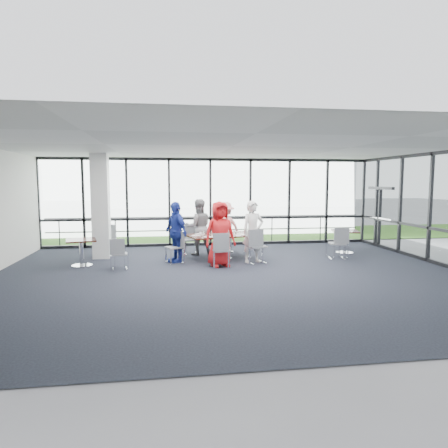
{
  "coord_description": "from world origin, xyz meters",
  "views": [
    {
      "loc": [
        -1.61,
        -9.61,
        2.33
      ],
      "look_at": [
        0.07,
        2.0,
        1.1
      ],
      "focal_mm": 32.0,
      "sensor_mm": 36.0,
      "label": 1
    }
  ],
  "objects": [
    {
      "name": "chair_spare_r",
      "position": [
        3.52,
        1.77,
        0.47
      ],
      "size": [
        0.55,
        0.55,
        0.95
      ],
      "primitive_type": null,
      "rotation": [
        0.0,
        0.0,
        -0.21
      ],
      "color": "gray",
      "rests_on": "ground"
    },
    {
      "name": "diner_far_left",
      "position": [
        -0.6,
        3.1,
        0.9
      ],
      "size": [
        0.92,
        0.63,
        1.79
      ],
      "primitive_type": "imported",
      "rotation": [
        0.0,
        0.0,
        3.25
      ],
      "color": "slate",
      "rests_on": "ground"
    },
    {
      "name": "side_table_left",
      "position": [
        -3.97,
        1.8,
        0.62
      ],
      "size": [
        0.94,
        0.94,
        0.75
      ],
      "rotation": [
        0.0,
        0.0,
        0.23
      ],
      "color": "#34190F",
      "rests_on": "ground"
    },
    {
      "name": "menu_c",
      "position": [
        0.1,
        2.8,
        0.75
      ],
      "size": [
        0.34,
        0.33,
        0.0
      ],
      "primitive_type": "cube",
      "rotation": [
        0.0,
        0.0,
        0.64
      ],
      "color": "white",
      "rests_on": "main_table"
    },
    {
      "name": "diner_near_left",
      "position": [
        -0.16,
        1.23,
        0.91
      ],
      "size": [
        1.0,
        0.78,
        1.81
      ],
      "primitive_type": "imported",
      "rotation": [
        0.0,
        0.0,
        0.25
      ],
      "color": "red",
      "rests_on": "ground"
    },
    {
      "name": "chair_main_fr",
      "position": [
        0.32,
        3.49,
        0.47
      ],
      "size": [
        0.56,
        0.56,
        0.95
      ],
      "primitive_type": null,
      "rotation": [
        0.0,
        0.0,
        3.38
      ],
      "color": "gray",
      "rests_on": "ground"
    },
    {
      "name": "chair_main_nl",
      "position": [
        -0.14,
        1.09,
        0.47
      ],
      "size": [
        0.52,
        0.52,
        0.94
      ],
      "primitive_type": null,
      "rotation": [
        0.0,
        0.0,
        0.13
      ],
      "color": "gray",
      "rests_on": "ground"
    },
    {
      "name": "menu_a",
      "position": [
        -0.01,
        1.78,
        0.75
      ],
      "size": [
        0.35,
        0.28,
        0.0
      ],
      "primitive_type": "cube",
      "rotation": [
        0.0,
        0.0,
        0.23
      ],
      "color": "white",
      "rests_on": "main_table"
    },
    {
      "name": "side_table_right",
      "position": [
        4.2,
        2.69,
        0.63
      ],
      "size": [
        1.02,
        1.02,
        0.75
      ],
      "rotation": [
        0.0,
        0.0,
        -0.29
      ],
      "color": "#34190F",
      "rests_on": "ground"
    },
    {
      "name": "tumbler_d",
      "position": [
        -0.55,
        1.99,
        0.83
      ],
      "size": [
        0.08,
        0.08,
        0.15
      ],
      "primitive_type": "cylinder",
      "color": "white",
      "rests_on": "main_table"
    },
    {
      "name": "chair_spare_lb",
      "position": [
        -3.38,
        3.36,
        0.47
      ],
      "size": [
        0.57,
        0.57,
        0.95
      ],
      "primitive_type": null,
      "rotation": [
        0.0,
        0.0,
        2.86
      ],
      "color": "gray",
      "rests_on": "ground"
    },
    {
      "name": "ceiling",
      "position": [
        0.0,
        0.0,
        3.2
      ],
      "size": [
        12.0,
        10.0,
        0.04
      ],
      "primitive_type": "cube",
      "color": "silver",
      "rests_on": "ground"
    },
    {
      "name": "floor",
      "position": [
        0.0,
        0.0,
        -0.01
      ],
      "size": [
        12.0,
        10.0,
        0.02
      ],
      "primitive_type": "cube",
      "color": "black",
      "rests_on": "ground"
    },
    {
      "name": "wall_front",
      "position": [
        0.0,
        -5.0,
        1.6
      ],
      "size": [
        12.0,
        0.1,
        3.2
      ],
      "primitive_type": "cube",
      "color": "silver",
      "rests_on": "ground"
    },
    {
      "name": "structural_column",
      "position": [
        -3.6,
        3.0,
        1.6
      ],
      "size": [
        0.5,
        0.5,
        3.2
      ],
      "primitive_type": "cube",
      "color": "white",
      "rests_on": "ground"
    },
    {
      "name": "chair_main_fl",
      "position": [
        -0.84,
        3.23,
        0.47
      ],
      "size": [
        0.53,
        0.53,
        0.94
      ],
      "primitive_type": null,
      "rotation": [
        0.0,
        0.0,
        3.3
      ],
      "color": "gray",
      "rests_on": "ground"
    },
    {
      "name": "condiment_caddy",
      "position": [
        0.11,
        2.36,
        0.77
      ],
      "size": [
        0.1,
        0.07,
        0.04
      ],
      "primitive_type": "cube",
      "color": "black",
      "rests_on": "main_table"
    },
    {
      "name": "hangar_main",
      "position": [
        4.0,
        32.0,
        3.0
      ],
      "size": [
        24.0,
        10.0,
        6.0
      ],
      "primitive_type": "cube",
      "color": "silver",
      "rests_on": "ground"
    },
    {
      "name": "tumbler_a",
      "position": [
        -0.15,
        1.94,
        0.83
      ],
      "size": [
        0.08,
        0.08,
        0.15
      ],
      "primitive_type": "cylinder",
      "color": "white",
      "rests_on": "main_table"
    },
    {
      "name": "exit_door",
      "position": [
        6.0,
        3.75,
        1.05
      ],
      "size": [
        0.12,
        1.6,
        2.1
      ],
      "primitive_type": "cube",
      "color": "black",
      "rests_on": "ground"
    },
    {
      "name": "guard_rail",
      "position": [
        0.0,
        5.6,
        0.5
      ],
      "size": [
        12.0,
        0.06,
        0.06
      ],
      "primitive_type": "cylinder",
      "rotation": [
        0.0,
        1.57,
        0.0
      ],
      "color": "#2D2D33",
      "rests_on": "ground"
    },
    {
      "name": "diner_far_right",
      "position": [
        0.3,
        3.35,
        0.84
      ],
      "size": [
        1.22,
        0.9,
        1.69
      ],
      "primitive_type": "imported",
      "rotation": [
        0.0,
        0.0,
        3.49
      ],
      "color": "pink",
      "rests_on": "ground"
    },
    {
      "name": "tumbler_c",
      "position": [
        0.09,
        2.64,
        0.82
      ],
      "size": [
        0.07,
        0.07,
        0.14
      ],
      "primitive_type": "cylinder",
      "color": "white",
      "rests_on": "main_table"
    },
    {
      "name": "tumbler_b",
      "position": [
        0.42,
        2.13,
        0.82
      ],
      "size": [
        0.07,
        0.07,
        0.14
      ],
      "primitive_type": "cylinder",
      "color": "white",
      "rests_on": "main_table"
    },
    {
      "name": "plate_fr",
      "position": [
        0.51,
        2.76,
        0.76
      ],
      "size": [
        0.24,
        0.24,
        0.01
      ],
      "primitive_type": "cylinder",
      "color": "white",
      "rests_on": "main_table"
    },
    {
      "name": "chair_main_end",
      "position": [
        -1.39,
        1.88,
        0.45
      ],
      "size": [
        0.58,
        0.58,
        0.91
      ],
      "primitive_type": null,
      "rotation": [
        0.0,
        0.0,
        -1.19
      ],
      "color": "gray",
      "rests_on": "ground"
    },
    {
      "name": "diner_end",
      "position": [
        -1.35,
        1.96,
        0.89
      ],
      "size": [
        1.0,
        1.18,
        1.77
      ],
      "primitive_type": "imported",
      "rotation": [
        0.0,
        0.0,
        -1.06
      ],
      "color": "navy",
      "rests_on": "ground"
    },
    {
      "name": "plate_nl",
      "position": [
        -0.43,
        1.75,
        0.76
      ],
      "size": [
        0.26,
        0.26,
        0.01
      ],
      "primitive_type": "cylinder",
      "color": "white",
      "rests_on": "main_table"
    },
    {
      "name": "ketchup_bottle",
      "position": [
        0.06,
        2.34,
        0.84
      ],
      "size": [
        0.06,
        0.06,
        0.18
      ],
      "primitive_type": "cylinder",
      "color": "#991700",
      "rests_on": "main_table"
    },
    {
      "name": "diner_near_right",
      "position": [
        0.87,
        1.62,
        0.9
      ],
      "size": [
        0.74,
        0.61,
        1.79
      ],
      "primitive_type": "imported",
      "rotation": [
        0.0,
        0.0,
        0.21
      ],
      "color": "silver",
      "rests_on": "ground"
    },
    {
      "name": "plate_fl",
      "position": [
        -0.58,
        2.49,
        0.76
      ],
      "size": [
        0.26,
        0.26,
        0.01
      ],
      "primitive_type": "cylinder",
      "color": "white",
      "rests_on": "main_table"
    },
    {
      "name": "green_bottle",
      "position": [
        0.2,
        2.33,
        0.85
      ],
      "size": [
        0.05,
        0.05,
        0.2
      ],
      "primitive_type": "cylinder",
      "color": "#157318",
      "rests_on": "main_table"
    },
    {
      "name": "apron",
      "position": [
        0.0,
        10.0,
        -0.02
      ],
      "size": [
        80.0,
        70.0,
        0.02
      ],
      "primitive_type": "cube",
      "color": "slate",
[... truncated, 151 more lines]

